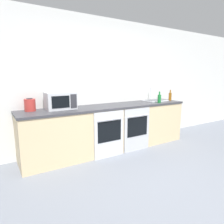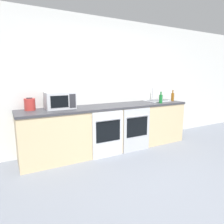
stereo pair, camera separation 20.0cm
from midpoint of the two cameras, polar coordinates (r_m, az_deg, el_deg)
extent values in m
plane|color=slate|center=(2.88, 19.77, -21.01)|extent=(16.00, 16.00, 0.00)
cube|color=silver|center=(4.17, -1.53, 8.06)|extent=(10.00, 0.06, 2.60)
cube|color=#D1B789|center=(3.99, 0.88, -4.76)|extent=(3.39, 0.66, 0.85)
cube|color=#38383D|center=(3.90, 0.90, 1.58)|extent=(3.41, 0.68, 0.04)
cube|color=silver|center=(3.60, 0.43, -6.52)|extent=(0.60, 0.03, 0.85)
cube|color=black|center=(3.56, 0.58, -5.55)|extent=(0.48, 0.01, 0.37)
cylinder|color=silver|center=(3.49, 0.76, -2.14)|extent=(0.49, 0.02, 0.02)
cube|color=#B7BABF|center=(3.93, 8.52, -5.16)|extent=(0.60, 0.03, 0.85)
cube|color=black|center=(3.90, 8.71, -4.27)|extent=(0.48, 0.01, 0.37)
cylinder|color=#B7BABF|center=(3.83, 9.00, -1.13)|extent=(0.49, 0.02, 0.02)
cube|color=#B7BABF|center=(3.59, -13.14, 3.24)|extent=(0.50, 0.32, 0.29)
cube|color=black|center=(3.42, -13.12, 2.90)|extent=(0.30, 0.01, 0.20)
cube|color=#2D2D33|center=(3.49, -9.58, 3.16)|extent=(0.11, 0.01, 0.23)
cylinder|color=#8C5114|center=(4.80, 18.06, 4.07)|extent=(0.07, 0.07, 0.18)
cylinder|color=#8C5114|center=(4.79, 18.15, 5.55)|extent=(0.03, 0.03, 0.07)
cylinder|color=#19722D|center=(4.36, 15.03, 3.59)|extent=(0.07, 0.07, 0.17)
cylinder|color=#19722D|center=(4.35, 15.11, 5.17)|extent=(0.03, 0.03, 0.07)
cylinder|color=#B2332D|center=(3.58, -20.97, 2.04)|extent=(0.18, 0.18, 0.20)
cylinder|color=#262628|center=(3.57, -21.08, 3.72)|extent=(0.10, 0.10, 0.01)
cube|color=silver|center=(4.70, 13.91, 3.14)|extent=(0.50, 0.40, 0.01)
cube|color=#4C4F54|center=(4.70, 13.91, 3.27)|extent=(0.40, 0.29, 0.01)
cylinder|color=silver|center=(4.81, 12.70, 5.13)|extent=(0.02, 0.02, 0.28)
camera|label=1|loc=(0.10, -88.54, 0.27)|focal=32.00mm
camera|label=2|loc=(0.10, 91.46, -0.27)|focal=32.00mm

